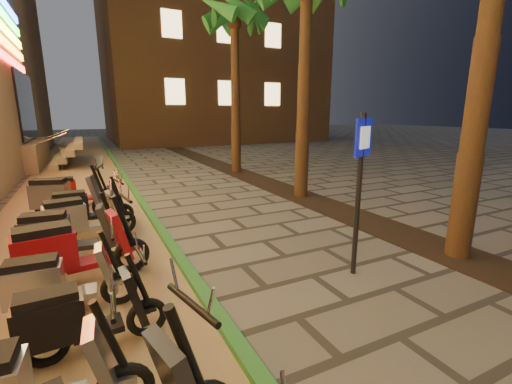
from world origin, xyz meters
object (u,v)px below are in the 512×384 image
scooter_8 (68,252)px  scooter_9 (64,235)px  pedestrian_sign (360,173)px  scooter_10 (80,218)px  scooter_6 (76,318)px  scooter_13 (73,192)px  scooter_11 (84,208)px  scooter_12 (64,197)px  scooter_7 (56,283)px

scooter_8 → scooter_9: scooter_8 is taller
pedestrian_sign → scooter_10: size_ratio=1.48×
pedestrian_sign → scooter_6: (-3.89, -0.20, -1.16)m
scooter_13 → scooter_11: bearing=-83.7°
scooter_8 → scooter_13: scooter_8 is taller
scooter_9 → scooter_13: (0.05, 3.64, -0.02)m
scooter_6 → scooter_11: (0.09, 4.41, 0.04)m
scooter_11 → scooter_12: bearing=110.8°
scooter_11 → scooter_12: 1.09m
scooter_7 → scooter_12: size_ratio=0.81×
scooter_7 → scooter_10: 2.66m
scooter_6 → scooter_13: 6.25m
pedestrian_sign → scooter_10: bearing=114.4°
scooter_8 → scooter_12: scooter_12 is taller
scooter_12 → scooter_9: bearing=-71.7°
scooter_10 → scooter_12: bearing=90.1°
scooter_12 → scooter_7: bearing=-72.9°
scooter_8 → scooter_9: bearing=87.6°
scooter_8 → scooter_13: (-0.05, 4.57, -0.06)m
scooter_8 → scooter_11: (0.21, 2.73, -0.06)m
pedestrian_sign → scooter_12: pedestrian_sign is taller
scooter_11 → pedestrian_sign: bearing=-49.7°
scooter_8 → scooter_13: size_ratio=1.12×
pedestrian_sign → scooter_10: pedestrian_sign is taller
scooter_10 → scooter_8: bearing=-104.9°
scooter_13 → scooter_8: bearing=-91.0°
scooter_9 → pedestrian_sign: bearing=-24.8°
scooter_8 → scooter_12: (-0.21, 3.74, 0.01)m
pedestrian_sign → scooter_8: size_ratio=1.36×
scooter_6 → scooter_9: size_ratio=0.86×
scooter_8 → scooter_10: 1.90m
scooter_6 → scooter_8: (-0.11, 1.68, 0.11)m
scooter_12 → scooter_13: (0.16, 0.83, -0.07)m
scooter_8 → pedestrian_sign: bearing=-28.8°
scooter_7 → scooter_11: scooter_11 is taller
scooter_8 → scooter_12: 3.75m
scooter_7 → pedestrian_sign: bearing=-7.1°
scooter_11 → scooter_13: size_ratio=0.98×
scooter_6 → scooter_12: 5.43m
scooter_8 → scooter_11: size_ratio=1.14×
pedestrian_sign → scooter_11: bearing=107.5°
scooter_9 → scooter_8: bearing=-78.2°
scooter_11 → scooter_13: bearing=96.2°
scooter_13 → scooter_9: bearing=-92.4°
scooter_9 → scooter_11: size_ratio=1.06×
scooter_6 → scooter_9: bearing=91.2°
scooter_11 → scooter_6: bearing=-93.0°
pedestrian_sign → scooter_13: (-4.05, 6.04, -1.11)m
scooter_6 → scooter_10: size_ratio=0.87×
scooter_10 → scooter_12: scooter_12 is taller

